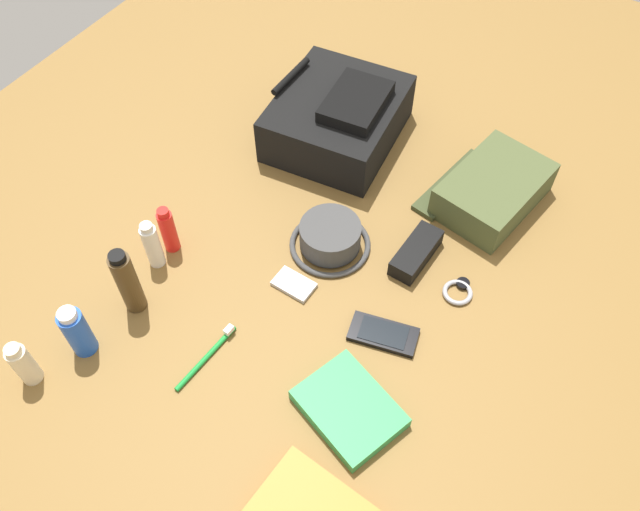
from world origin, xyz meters
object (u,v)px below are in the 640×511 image
(lotion_bottle, at_px, (23,364))
(cologne_bottle, at_px, (128,282))
(deodorant_spray, at_px, (77,331))
(sunglasses_case, at_px, (416,253))
(cell_phone, at_px, (383,334))
(wristwatch, at_px, (458,291))
(toiletry_pouch, at_px, (491,190))
(backpack, at_px, (338,118))
(travel_guidebook, at_px, (349,409))
(media_player, at_px, (294,284))
(sunscreen_spray, at_px, (168,230))
(toothpaste_tube, at_px, (152,245))
(bucket_hat, at_px, (330,238))
(toothbrush, at_px, (210,353))

(lotion_bottle, relative_size, cologne_bottle, 0.66)
(deodorant_spray, height_order, sunglasses_case, deodorant_spray)
(lotion_bottle, distance_m, cell_phone, 0.67)
(cologne_bottle, height_order, wristwatch, cologne_bottle)
(cologne_bottle, bearing_deg, toiletry_pouch, -37.90)
(backpack, height_order, travel_guidebook, backpack)
(sunglasses_case, bearing_deg, wristwatch, -103.14)
(cologne_bottle, height_order, media_player, cologne_bottle)
(sunscreen_spray, bearing_deg, media_player, -78.99)
(sunscreen_spray, height_order, cell_phone, sunscreen_spray)
(toothpaste_tube, xyz_separation_m, wristwatch, (0.27, -0.57, -0.05))
(bucket_hat, height_order, cell_phone, bucket_hat)
(deodorant_spray, bearing_deg, toothpaste_tube, 3.77)
(sunscreen_spray, relative_size, wristwatch, 1.72)
(toiletry_pouch, xyz_separation_m, deodorant_spray, (-0.76, 0.51, 0.02))
(deodorant_spray, bearing_deg, toiletry_pouch, -33.97)
(toothpaste_tube, xyz_separation_m, toothbrush, (-0.12, -0.23, -0.05))
(cell_phone, relative_size, toothbrush, 0.87)
(deodorant_spray, distance_m, media_player, 0.43)
(toiletry_pouch, height_order, bucket_hat, toiletry_pouch)
(lotion_bottle, distance_m, sunscreen_spray, 0.38)
(toiletry_pouch, bearing_deg, travel_guidebook, 178.87)
(cologne_bottle, relative_size, travel_guidebook, 0.79)
(cell_phone, xyz_separation_m, sunglasses_case, (0.20, 0.03, 0.01))
(bucket_hat, xyz_separation_m, media_player, (-0.13, 0.01, -0.02))
(bucket_hat, xyz_separation_m, deodorant_spray, (-0.46, 0.27, 0.03))
(sunscreen_spray, relative_size, sunglasses_case, 0.87)
(deodorant_spray, distance_m, wristwatch, 0.75)
(bucket_hat, bearing_deg, lotion_bottle, 150.77)
(sunscreen_spray, distance_m, sunglasses_case, 0.52)
(wristwatch, relative_size, sunglasses_case, 0.51)
(sunscreen_spray, xyz_separation_m, wristwatch, (0.22, -0.57, -0.05))
(toiletry_pouch, relative_size, toothpaste_tube, 2.24)
(sunglasses_case, bearing_deg, backpack, 57.66)
(media_player, bearing_deg, lotion_bottle, 144.88)
(toiletry_pouch, height_order, media_player, toiletry_pouch)
(sunscreen_spray, distance_m, wristwatch, 0.61)
(deodorant_spray, distance_m, cologne_bottle, 0.13)
(toiletry_pouch, bearing_deg, backpack, 90.39)
(lotion_bottle, height_order, cell_phone, lotion_bottle)
(cologne_bottle, bearing_deg, travel_guidebook, -86.45)
(sunscreen_spray, distance_m, toothbrush, 0.29)
(deodorant_spray, distance_m, toothpaste_tube, 0.23)
(lotion_bottle, xyz_separation_m, sunglasses_case, (0.63, -0.48, -0.03))
(media_player, bearing_deg, deodorant_spray, 141.60)
(bucket_hat, xyz_separation_m, toothpaste_tube, (-0.23, 0.29, 0.03))
(toiletry_pouch, bearing_deg, media_player, 149.85)
(toothpaste_tube, height_order, travel_guidebook, toothpaste_tube)
(cologne_bottle, xyz_separation_m, travel_guidebook, (0.03, -0.48, -0.07))
(toothpaste_tube, bearing_deg, toiletry_pouch, -44.91)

